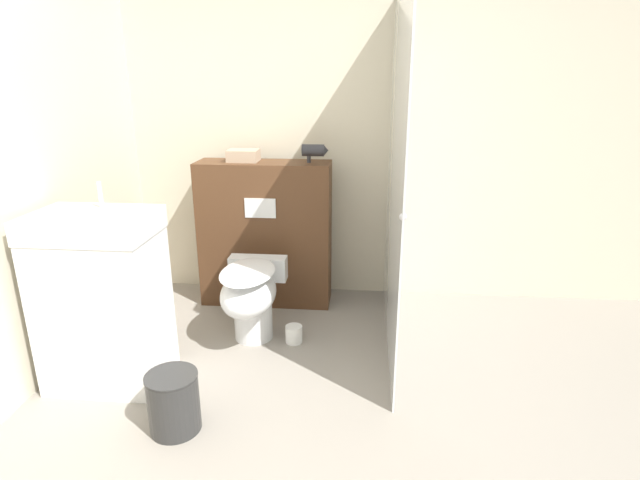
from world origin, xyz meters
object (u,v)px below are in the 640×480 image
(toilet, at_px, (251,295))
(waste_bin, at_px, (174,402))
(hair_drier, at_px, (314,151))
(sink_vanity, at_px, (103,300))

(toilet, height_order, waste_bin, toilet)
(toilet, bearing_deg, hair_drier, 60.79)
(toilet, height_order, hair_drier, hair_drier)
(waste_bin, bearing_deg, hair_drier, 70.65)
(sink_vanity, distance_m, hair_drier, 1.67)
(toilet, xyz_separation_m, sink_vanity, (-0.69, -0.50, 0.17))
(toilet, bearing_deg, sink_vanity, -144.08)
(waste_bin, bearing_deg, sink_vanity, 142.83)
(hair_drier, height_order, waste_bin, hair_drier)
(hair_drier, distance_m, waste_bin, 1.89)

